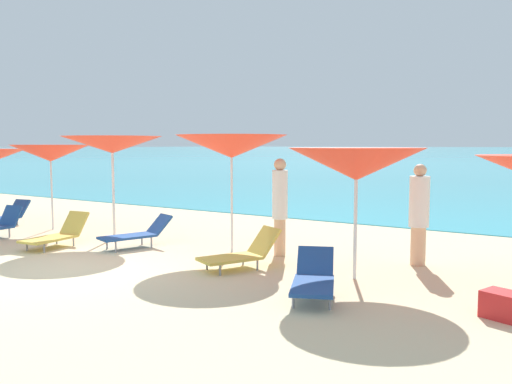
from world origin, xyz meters
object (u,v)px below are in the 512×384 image
Objects in this scene: lounge_chair_4 at (4,216)px; beachgoer_1 at (280,203)px; umbrella_1 at (50,153)px; beachgoer_2 at (419,212)px; lounge_chair_2 at (314,278)px; lounge_chair_5 at (57,234)px; umbrella_2 at (112,145)px; cooler_box at (504,306)px; lounge_chair_3 at (242,253)px; umbrella_4 at (356,164)px; umbrella_3 at (232,146)px; lounge_chair_0 at (137,233)px.

beachgoer_1 reaches higher than lounge_chair_4.
lounge_chair_4 is at bearing -170.02° from umbrella_1.
beachgoer_2 is (9.01, 1.02, -0.98)m from umbrella_1.
lounge_chair_2 is at bearing -18.92° from lounge_chair_4.
umbrella_1 is 1.14× the size of beachgoer_1.
lounge_chair_5 is at bearing -34.08° from umbrella_1.
umbrella_1 is 0.92× the size of umbrella_2.
lounge_chair_5 is at bearing -160.69° from cooler_box.
lounge_chair_4 is 0.82× the size of beachgoer_1.
umbrella_2 is at bearing -166.00° from lounge_chair_3.
umbrella_4 is (8.43, -0.53, -0.09)m from umbrella_1.
umbrella_2 is 1.52× the size of lounge_chair_2.
lounge_chair_5 is (-3.44, -1.55, -1.85)m from umbrella_3.
umbrella_4 is 2.53m from lounge_chair_3.
cooler_box is (2.42, 0.45, -0.11)m from lounge_chair_2.
beachgoer_1 is 2.58m from beachgoer_2.
umbrella_1 is 6.77m from lounge_chair_3.
umbrella_3 is 1.58× the size of lounge_chair_5.
cooler_box is at bearing -141.97° from beachgoer_1.
umbrella_3 is 4.81× the size of cooler_box.
beachgoer_2 is (0.66, 2.85, 0.69)m from lounge_chair_2.
lounge_chair_2 is 10.12m from lounge_chair_4.
umbrella_1 is at bearing 177.92° from umbrella_2.
umbrella_2 reaches higher than lounge_chair_5.
umbrella_1 is at bearing -162.63° from lounge_chair_3.
lounge_chair_0 is at bearing -21.11° from umbrella_2.
umbrella_3 is at bearing 13.43° from beachgoer_2.
lounge_chair_5 reaches higher than cooler_box.
umbrella_1 is 9.12m from beachgoer_2.
umbrella_3 is 2.75m from lounge_chair_0.
umbrella_3 reaches higher than lounge_chair_2.
beachgoer_1 is at bearing 3.27° from umbrella_1.
lounge_chair_4 is at bearing -158.97° from lounge_chair_3.
lounge_chair_3 is at bearing 149.90° from beachgoer_1.
cooler_box is at bearing 19.50° from lounge_chair_3.
beachgoer_1 reaches higher than lounge_chair_5.
lounge_chair_4 is at bearing 156.85° from lounge_chair_5.
lounge_chair_4 is at bearing 6.38° from beachgoer_2.
lounge_chair_2 is at bearing -34.91° from umbrella_3.
lounge_chair_3 is 4.29m from cooler_box.
umbrella_2 is 2.31m from lounge_chair_5.
beachgoer_1 is at bearing 106.07° from lounge_chair_2.
lounge_chair_4 is 8.22m from beachgoer_1.
umbrella_2 is 2.26m from lounge_chair_0.
lounge_chair_3 is at bearing -8.12° from umbrella_1.
lounge_chair_0 is 1.03× the size of lounge_chair_2.
lounge_chair_5 is 7.37m from beachgoer_2.
cooler_box is at bearing -6.33° from lounge_chair_5.
umbrella_3 is 1.49m from beachgoer_1.
umbrella_3 reaches higher than umbrella_4.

